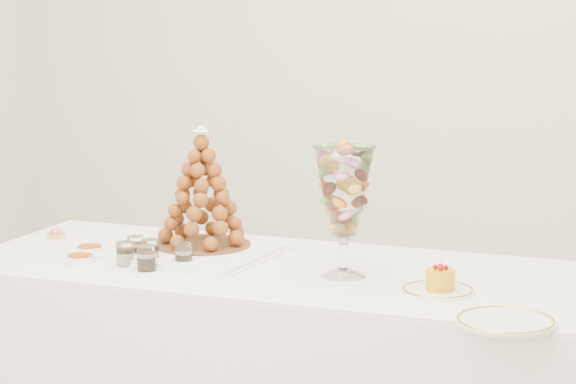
% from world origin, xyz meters
% --- Properties ---
extents(buffet_table, '(1.97, 0.90, 0.73)m').
position_xyz_m(buffet_table, '(-0.03, 0.26, 0.37)').
color(buffet_table, white).
rests_on(buffet_table, ground).
extents(lace_tray, '(0.56, 0.43, 0.02)m').
position_xyz_m(lace_tray, '(-0.39, 0.28, 0.74)').
color(lace_tray, white).
rests_on(lace_tray, buffet_table).
extents(macaron_vase, '(0.17, 0.17, 0.37)m').
position_xyz_m(macaron_vase, '(0.18, 0.23, 0.97)').
color(macaron_vase, white).
rests_on(macaron_vase, buffet_table).
extents(cake_plate, '(0.20, 0.20, 0.01)m').
position_xyz_m(cake_plate, '(0.48, 0.17, 0.73)').
color(cake_plate, white).
rests_on(cake_plate, buffet_table).
extents(spare_plate, '(0.25, 0.25, 0.01)m').
position_xyz_m(spare_plate, '(0.72, -0.04, 0.74)').
color(spare_plate, white).
rests_on(spare_plate, buffet_table).
extents(pink_tart, '(0.06, 0.06, 0.04)m').
position_xyz_m(pink_tart, '(-0.87, 0.31, 0.75)').
color(pink_tart, tan).
rests_on(pink_tart, buffet_table).
extents(verrine_a, '(0.05, 0.05, 0.07)m').
position_xyz_m(verrine_a, '(-0.48, 0.17, 0.76)').
color(verrine_a, white).
rests_on(verrine_a, buffet_table).
extents(verrine_b, '(0.06, 0.06, 0.07)m').
position_xyz_m(verrine_b, '(-0.40, 0.14, 0.77)').
color(verrine_b, white).
rests_on(verrine_b, buffet_table).
extents(verrine_c, '(0.07, 0.07, 0.07)m').
position_xyz_m(verrine_c, '(-0.29, 0.14, 0.77)').
color(verrine_c, white).
rests_on(verrine_c, buffet_table).
extents(verrine_d, '(0.06, 0.06, 0.07)m').
position_xyz_m(verrine_d, '(-0.46, 0.08, 0.77)').
color(verrine_d, white).
rests_on(verrine_d, buffet_table).
extents(verrine_e, '(0.06, 0.06, 0.07)m').
position_xyz_m(verrine_e, '(-0.37, 0.05, 0.77)').
color(verrine_e, white).
rests_on(verrine_e, buffet_table).
extents(ramekin_back, '(0.08, 0.08, 0.03)m').
position_xyz_m(ramekin_back, '(-0.63, 0.15, 0.74)').
color(ramekin_back, white).
rests_on(ramekin_back, buffet_table).
extents(ramekin_front, '(0.08, 0.08, 0.03)m').
position_xyz_m(ramekin_front, '(-0.59, 0.04, 0.74)').
color(ramekin_front, white).
rests_on(ramekin_front, buffet_table).
extents(croquembouche, '(0.31, 0.31, 0.38)m').
position_xyz_m(croquembouche, '(-0.34, 0.34, 0.93)').
color(croquembouche, brown).
rests_on(croquembouche, lace_tray).
extents(mousse_cake, '(0.08, 0.08, 0.07)m').
position_xyz_m(mousse_cake, '(0.49, 0.17, 0.77)').
color(mousse_cake, orange).
rests_on(mousse_cake, cake_plate).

